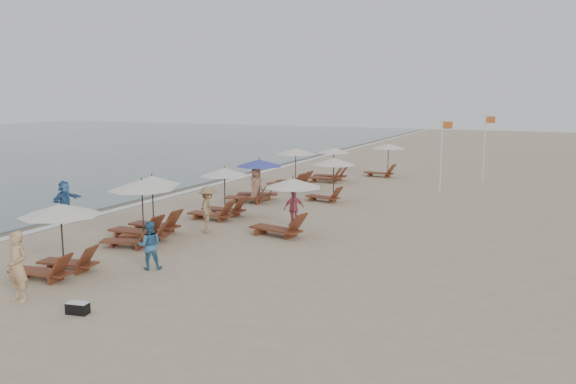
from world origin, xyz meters
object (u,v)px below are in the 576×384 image
at_px(lounger_station_0, 57,237).
at_px(beachgoer_far_b, 256,185).
at_px(beachgoer_mid_a, 150,245).
at_px(flag_pole_near, 442,151).
at_px(lounger_station_3, 220,194).
at_px(lounger_station_5, 291,169).
at_px(beachgoer_mid_b, 208,210).
at_px(beachgoer_near, 17,266).
at_px(lounger_station_6, 329,166).
at_px(lounger_station_1, 139,209).
at_px(inland_station_0, 285,203).
at_px(lounger_station_4, 255,181).
at_px(inland_station_2, 384,156).
at_px(duffel_bag, 78,308).
at_px(inland_station_1, 330,173).
at_px(beachgoer_far_a, 294,208).
at_px(waterline_walker, 65,200).
at_px(lounger_station_2, 147,209).

relative_size(lounger_station_0, beachgoer_far_b, 1.45).
xyz_separation_m(beachgoer_mid_a, flag_pole_near, (5.54, 18.95, 1.55)).
distance_m(lounger_station_3, lounger_station_5, 9.06).
height_order(lounger_station_5, beachgoer_mid_b, lounger_station_5).
bearing_deg(beachgoer_near, lounger_station_6, 95.42).
height_order(lounger_station_1, inland_station_0, lounger_station_1).
distance_m(lounger_station_4, inland_station_2, 12.24).
bearing_deg(lounger_station_0, beachgoer_mid_b, 80.72).
height_order(beachgoer_mid_a, beachgoer_far_b, beachgoer_far_b).
relative_size(inland_station_0, duffel_bag, 4.87).
bearing_deg(lounger_station_3, lounger_station_0, -90.16).
distance_m(inland_station_1, inland_station_2, 10.14).
bearing_deg(lounger_station_0, beachgoer_far_a, 68.41).
relative_size(beachgoer_mid_b, waterline_walker, 1.08).
bearing_deg(inland_station_1, inland_station_2, 89.57).
relative_size(lounger_station_5, beachgoer_far_b, 1.54).
bearing_deg(waterline_walker, beachgoer_mid_a, -120.66).
distance_m(lounger_station_3, waterline_walker, 6.71).
distance_m(inland_station_2, flag_pole_near, 6.52).
distance_m(lounger_station_3, inland_station_0, 4.39).
bearing_deg(lounger_station_0, inland_station_0, 61.58).
distance_m(beachgoer_far_a, waterline_walker, 10.02).
bearing_deg(inland_station_0, beachgoer_far_a, 102.54).
xyz_separation_m(waterline_walker, duffel_bag, (8.71, -8.27, -0.71)).
bearing_deg(lounger_station_0, inland_station_1, 78.83).
bearing_deg(beachgoer_mid_a, lounger_station_1, -77.53).
height_order(lounger_station_1, beachgoer_mid_b, lounger_station_1).
bearing_deg(beachgoer_far_a, lounger_station_3, -48.33).
bearing_deg(beachgoer_far_b, beachgoer_far_a, -128.84).
height_order(beachgoer_far_b, flag_pole_near, flag_pole_near).
relative_size(lounger_station_5, inland_station_0, 0.97).
xyz_separation_m(beachgoer_far_a, beachgoer_far_b, (-3.90, 4.04, 0.15)).
bearing_deg(beachgoer_mid_a, lounger_station_5, -112.91).
xyz_separation_m(lounger_station_0, inland_station_2, (3.06, 25.26, 0.18)).
height_order(beachgoer_far_a, waterline_walker, waterline_walker).
relative_size(lounger_station_0, lounger_station_6, 1.00).
bearing_deg(beachgoer_near, beachgoer_mid_b, 92.34).
bearing_deg(lounger_station_5, flag_pole_near, 16.20).
relative_size(beachgoer_near, beachgoer_mid_a, 1.23).
distance_m(lounger_station_3, inland_station_2, 16.30).
xyz_separation_m(inland_station_2, beachgoer_mid_a, (-1.02, -23.55, -0.62)).
xyz_separation_m(lounger_station_1, lounger_station_5, (-0.43, 14.34, -0.19)).
bearing_deg(inland_station_1, inland_station_0, -82.34).
bearing_deg(beachgoer_far_a, beachgoer_mid_a, 30.83).
height_order(lounger_station_2, lounger_station_3, lounger_station_2).
bearing_deg(inland_station_2, inland_station_0, -86.93).
distance_m(lounger_station_6, waterline_walker, 16.86).
relative_size(lounger_station_0, duffel_bag, 4.46).
xyz_separation_m(beachgoer_mid_a, duffel_bag, (0.75, -3.84, -0.61)).
bearing_deg(beachgoer_mid_b, lounger_station_1, 128.75).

